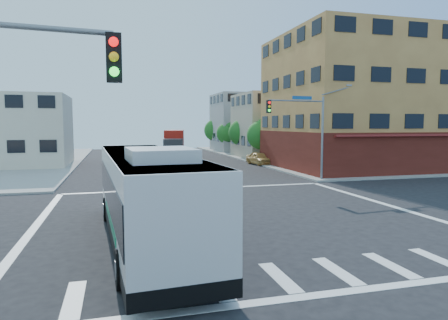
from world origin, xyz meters
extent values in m
plane|color=black|center=(0.00, 0.00, 0.00)|extent=(120.00, 120.00, 0.00)
cube|color=gray|center=(35.00, 35.00, 0.07)|extent=(50.00, 50.00, 0.15)
cube|color=#C99048|center=(20.00, 18.50, 7.00)|extent=(18.00, 15.00, 14.00)
cube|color=maroon|center=(20.00, 18.50, 2.00)|extent=(18.09, 15.08, 4.00)
cube|color=maroon|center=(20.00, 11.40, 3.60)|extent=(16.00, 1.60, 0.51)
cube|color=tan|center=(17.00, 34.00, 4.50)|extent=(12.00, 10.00, 9.00)
cube|color=gray|center=(17.00, 48.00, 5.00)|extent=(12.00, 10.00, 10.00)
cube|color=beige|center=(-17.00, 30.00, 4.00)|extent=(12.00, 10.00, 8.00)
cylinder|color=slate|center=(10.80, 10.80, 3.50)|extent=(0.18, 0.18, 7.00)
cylinder|color=slate|center=(8.30, 10.55, 6.60)|extent=(5.01, 0.62, 0.12)
cube|color=black|center=(5.80, 10.30, 6.10)|extent=(0.32, 0.30, 1.00)
sphere|color=#FF0C0C|center=(5.80, 10.13, 6.40)|extent=(0.20, 0.20, 0.20)
sphere|color=yellow|center=(5.80, 10.13, 6.10)|extent=(0.20, 0.20, 0.20)
sphere|color=#19FF33|center=(5.80, 10.13, 5.80)|extent=(0.20, 0.20, 0.20)
cube|color=navy|center=(8.80, 10.60, 6.85)|extent=(1.80, 0.22, 0.28)
cube|color=gray|center=(13.30, 11.05, 8.00)|extent=(0.50, 0.22, 0.14)
cube|color=black|center=(-5.80, -10.30, 6.10)|extent=(0.32, 0.30, 1.00)
sphere|color=#FF0C0C|center=(-5.80, -10.47, 6.40)|extent=(0.20, 0.20, 0.20)
sphere|color=yellow|center=(-5.80, -10.47, 6.10)|extent=(0.20, 0.20, 0.20)
sphere|color=#19FF33|center=(-5.80, -10.47, 5.80)|extent=(0.20, 0.20, 0.20)
cylinder|color=#331F12|center=(11.80, 28.00, 0.96)|extent=(0.28, 0.28, 1.92)
sphere|color=#1C5518|center=(11.80, 28.00, 3.37)|extent=(3.60, 3.60, 3.60)
sphere|color=#1C5518|center=(12.20, 27.70, 4.27)|extent=(2.52, 2.52, 2.52)
cylinder|color=#331F12|center=(11.80, 36.00, 1.00)|extent=(0.28, 0.28, 1.99)
sphere|color=#1C5518|center=(11.80, 36.00, 3.51)|extent=(3.80, 3.80, 3.80)
sphere|color=#1C5518|center=(12.20, 35.70, 4.46)|extent=(2.66, 2.66, 2.66)
cylinder|color=#331F12|center=(11.80, 44.00, 0.94)|extent=(0.28, 0.28, 1.89)
sphere|color=#1C5518|center=(11.80, 44.00, 3.25)|extent=(3.40, 3.40, 3.40)
sphere|color=#1C5518|center=(12.20, 43.70, 4.10)|extent=(2.38, 2.38, 2.38)
cylinder|color=#331F12|center=(11.80, 52.00, 1.01)|extent=(0.28, 0.28, 2.03)
sphere|color=#1C5518|center=(11.80, 52.00, 3.63)|extent=(4.00, 4.00, 4.00)
sphere|color=#1C5518|center=(12.20, 51.70, 4.63)|extent=(2.80, 2.80, 2.80)
cube|color=black|center=(-4.68, -3.27, 0.61)|extent=(3.75, 13.59, 0.50)
cube|color=silver|center=(-4.68, -3.27, 1.98)|extent=(3.73, 13.57, 3.18)
cube|color=black|center=(-4.68, -3.27, 2.18)|extent=(3.76, 13.17, 1.40)
cube|color=black|center=(-5.12, 3.35, 2.07)|extent=(2.62, 0.24, 1.51)
cube|color=#E5590C|center=(-5.12, 3.39, 3.18)|extent=(2.14, 0.20, 0.31)
cube|color=silver|center=(-4.68, -3.27, 3.51)|extent=(3.66, 13.29, 0.13)
cube|color=silver|center=(-4.46, -6.61, 3.78)|extent=(2.15, 2.58, 0.40)
cube|color=#046F40|center=(-6.08, -3.92, 1.17)|extent=(0.43, 6.13, 0.31)
cube|color=#046F40|center=(-3.21, -3.73, 1.17)|extent=(0.43, 6.13, 0.31)
cylinder|color=black|center=(-6.30, 0.92, 0.58)|extent=(0.41, 1.18, 1.16)
cylinder|color=#99999E|center=(-6.45, 0.91, 0.58)|extent=(0.08, 0.58, 0.58)
cylinder|color=black|center=(-3.63, 1.10, 0.58)|extent=(0.41, 1.18, 1.16)
cylinder|color=#99999E|center=(-3.48, 1.11, 0.58)|extent=(0.08, 0.58, 0.58)
cylinder|color=black|center=(-5.73, -7.64, 0.58)|extent=(0.41, 1.18, 1.16)
cylinder|color=#99999E|center=(-5.88, -7.65, 0.58)|extent=(0.08, 0.58, 0.58)
cylinder|color=black|center=(-3.06, -7.46, 0.58)|extent=(0.41, 1.18, 1.16)
cylinder|color=#99999E|center=(-2.91, -7.45, 0.58)|extent=(0.08, 0.58, 0.58)
cube|color=#26262B|center=(1.54, 33.65, 1.41)|extent=(2.88, 2.79, 2.81)
cube|color=black|center=(1.35, 32.64, 1.84)|extent=(2.25, 0.49, 1.08)
cube|color=#A8180E|center=(2.27, 37.70, 2.27)|extent=(3.64, 6.43, 3.25)
cube|color=black|center=(2.04, 36.42, 0.60)|extent=(3.90, 8.94, 0.32)
cylinder|color=black|center=(0.46, 34.07, 0.54)|extent=(0.49, 1.12, 1.08)
cylinder|color=black|center=(2.69, 33.66, 0.54)|extent=(0.49, 1.12, 1.08)
cylinder|color=black|center=(1.02, 37.15, 0.54)|extent=(0.49, 1.12, 1.08)
cylinder|color=black|center=(3.25, 36.75, 0.54)|extent=(0.49, 1.12, 1.08)
cylinder|color=black|center=(1.51, 39.81, 0.54)|extent=(0.49, 1.12, 1.08)
cylinder|color=black|center=(3.74, 39.41, 0.54)|extent=(0.49, 1.12, 1.08)
imported|color=tan|center=(10.39, 24.75, 0.74)|extent=(2.26, 4.54, 1.49)
camera|label=1|loc=(-5.80, -19.10, 4.72)|focal=32.00mm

